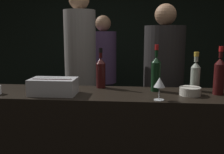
# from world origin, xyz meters

# --- Properties ---
(wall_back_chalkboard) EXTENTS (6.40, 0.06, 2.80)m
(wall_back_chalkboard) POSITION_xyz_m (0.00, 2.81, 1.40)
(wall_back_chalkboard) COLOR black
(wall_back_chalkboard) RESTS_ON ground_plane
(bar_counter) EXTENTS (2.22, 0.50, 0.95)m
(bar_counter) POSITION_xyz_m (0.00, 0.25, 0.48)
(bar_counter) COLOR black
(bar_counter) RESTS_ON ground_plane
(ice_bin_with_bottles) EXTENTS (0.34, 0.20, 0.12)m
(ice_bin_with_bottles) POSITION_xyz_m (-0.43, 0.16, 1.02)
(ice_bin_with_bottles) COLOR silver
(ice_bin_with_bottles) RESTS_ON bar_counter
(bowl_white) EXTENTS (0.16, 0.16, 0.06)m
(bowl_white) POSITION_xyz_m (0.59, 0.23, 0.98)
(bowl_white) COLOR silver
(bowl_white) RESTS_ON bar_counter
(wine_glass) EXTENTS (0.08, 0.08, 0.16)m
(wine_glass) POSITION_xyz_m (0.35, 0.06, 1.07)
(wine_glass) COLOR silver
(wine_glass) RESTS_ON bar_counter
(rose_wine_bottle) EXTENTS (0.07, 0.07, 0.31)m
(rose_wine_bottle) POSITION_xyz_m (0.66, 0.38, 1.08)
(rose_wine_bottle) COLOR #9EA899
(rose_wine_bottle) RESTS_ON bar_counter
(red_wine_bottle_burgundy) EXTENTS (0.08, 0.08, 0.37)m
(red_wine_bottle_burgundy) POSITION_xyz_m (0.34, 0.34, 1.10)
(red_wine_bottle_burgundy) COLOR black
(red_wine_bottle_burgundy) RESTS_ON bar_counter
(red_wine_bottle_tall) EXTENTS (0.08, 0.08, 0.36)m
(red_wine_bottle_tall) POSITION_xyz_m (0.80, 0.27, 1.10)
(red_wine_bottle_tall) COLOR #380F0F
(red_wine_bottle_tall) RESTS_ON bar_counter
(red_wine_bottle_black_foil) EXTENTS (0.08, 0.08, 0.34)m
(red_wine_bottle_black_foil) POSITION_xyz_m (-0.11, 0.43, 1.09)
(red_wine_bottle_black_foil) COLOR #380F0F
(red_wine_bottle_black_foil) RESTS_ON bar_counter
(person_in_hoodie) EXTENTS (0.33, 0.33, 1.85)m
(person_in_hoodie) POSITION_xyz_m (-0.40, 0.96, 1.05)
(person_in_hoodie) COLOR black
(person_in_hoodie) RESTS_ON ground_plane
(person_blond_tee) EXTENTS (0.35, 0.35, 1.65)m
(person_blond_tee) POSITION_xyz_m (-0.25, 1.73, 0.92)
(person_blond_tee) COLOR black
(person_blond_tee) RESTS_ON ground_plane
(person_grey_polo) EXTENTS (0.40, 0.40, 1.69)m
(person_grey_polo) POSITION_xyz_m (0.46, 0.89, 0.93)
(person_grey_polo) COLOR black
(person_grey_polo) RESTS_ON ground_plane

